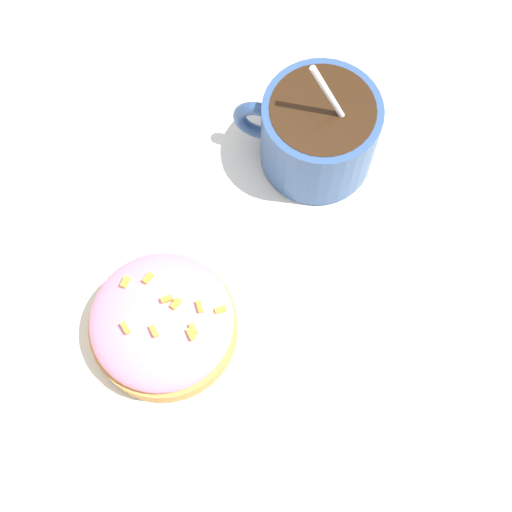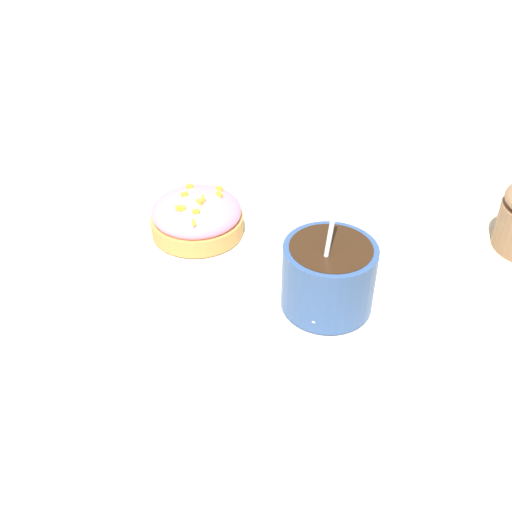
{
  "view_description": "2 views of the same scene",
  "coord_description": "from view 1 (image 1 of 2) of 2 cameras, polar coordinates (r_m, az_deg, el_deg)",
  "views": [
    {
      "loc": [
        0.15,
        0.11,
        0.46
      ],
      "look_at": [
        0.02,
        0.02,
        0.03
      ],
      "focal_mm": 50.0,
      "sensor_mm": 36.0,
      "label": 1
    },
    {
      "loc": [
        -0.29,
        0.34,
        0.36
      ],
      "look_at": [
        -0.02,
        0.02,
        0.03
      ],
      "focal_mm": 42.0,
      "sensor_mm": 36.0,
      "label": 2
    }
  ],
  "objects": [
    {
      "name": "coffee_cup",
      "position": [
        0.49,
        5.3,
        9.7
      ],
      "size": [
        0.08,
        0.1,
        0.1
      ],
      "color": "#335184",
      "rests_on": "paper_napkin"
    },
    {
      "name": "ground_plane",
      "position": [
        0.49,
        -0.63,
        1.13
      ],
      "size": [
        3.0,
        3.0,
        0.0
      ],
      "primitive_type": "plane",
      "color": "#C6B793"
    },
    {
      "name": "paper_napkin",
      "position": [
        0.49,
        -0.64,
        1.19
      ],
      "size": [
        0.32,
        0.3,
        0.0
      ],
      "color": "white",
      "rests_on": "ground_plane"
    },
    {
      "name": "frosted_pastry",
      "position": [
        0.46,
        -7.48,
        -5.37
      ],
      "size": [
        0.09,
        0.09,
        0.05
      ],
      "color": "#D19347",
      "rests_on": "paper_napkin"
    }
  ]
}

